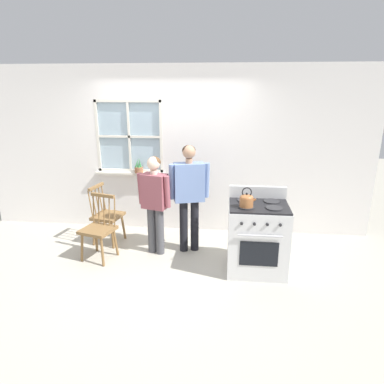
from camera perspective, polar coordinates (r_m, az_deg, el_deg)
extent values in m
plane|color=#B2AD9E|center=(4.78, -5.56, -12.46)|extent=(16.00, 16.00, 0.00)
cube|color=white|center=(6.37, -23.56, 6.66)|extent=(1.93, 0.06, 2.70)
cube|color=white|center=(5.59, 12.46, 6.40)|extent=(3.37, 0.06, 2.70)
cube|color=white|center=(5.99, -9.83, -1.17)|extent=(1.10, 0.06, 0.99)
cube|color=white|center=(5.69, -10.86, 17.62)|extent=(1.10, 0.06, 0.54)
cube|color=silver|center=(5.79, -10.28, 3.11)|extent=(1.16, 0.10, 0.03)
cube|color=#9EB7C6|center=(5.76, -10.35, 9.11)|extent=(1.04, 0.01, 1.11)
cube|color=silver|center=(5.73, -10.43, 9.07)|extent=(0.04, 0.02, 1.17)
cube|color=silver|center=(5.73, -10.43, 9.07)|extent=(1.10, 0.02, 0.04)
cube|color=silver|center=(5.90, -15.44, 8.97)|extent=(0.04, 0.03, 1.17)
cube|color=silver|center=(5.60, -5.16, 9.11)|extent=(0.04, 0.03, 1.17)
cube|color=silver|center=(5.68, -10.75, 14.70)|extent=(1.10, 0.03, 0.04)
cube|color=silver|center=(5.83, -10.14, 3.59)|extent=(1.10, 0.03, 0.04)
cube|color=olive|center=(4.99, -15.42, -6.12)|extent=(0.51, 0.50, 0.04)
cylinder|color=olive|center=(5.07, -17.86, -8.80)|extent=(0.08, 0.06, 0.42)
cylinder|color=olive|center=(4.88, -14.72, -9.60)|extent=(0.06, 0.08, 0.42)
cylinder|color=olive|center=(5.30, -15.67, -7.47)|extent=(0.06, 0.08, 0.42)
cylinder|color=olive|center=(5.11, -12.60, -8.17)|extent=(0.08, 0.06, 0.42)
cylinder|color=olive|center=(5.14, -16.09, -2.83)|extent=(0.03, 0.07, 0.44)
cylinder|color=olive|center=(5.09, -15.29, -2.97)|extent=(0.03, 0.07, 0.44)
cylinder|color=olive|center=(5.04, -14.47, -3.11)|extent=(0.03, 0.07, 0.44)
cylinder|color=olive|center=(4.99, -13.63, -3.26)|extent=(0.03, 0.07, 0.44)
cylinder|color=olive|center=(4.94, -12.77, -3.41)|extent=(0.03, 0.07, 0.44)
cube|color=olive|center=(4.96, -14.67, -0.55)|extent=(0.38, 0.14, 0.04)
cube|color=olive|center=(5.47, -13.83, -3.90)|extent=(0.48, 0.49, 0.04)
cylinder|color=olive|center=(5.35, -13.11, -7.03)|extent=(0.06, 0.08, 0.42)
cylinder|color=olive|center=(5.61, -11.37, -5.70)|extent=(0.08, 0.07, 0.42)
cylinder|color=olive|center=(5.51, -16.00, -6.52)|extent=(0.08, 0.07, 0.42)
cylinder|color=olive|center=(5.77, -14.17, -5.27)|extent=(0.06, 0.08, 0.42)
cylinder|color=olive|center=(5.34, -16.55, -2.11)|extent=(0.07, 0.03, 0.44)
cylinder|color=olive|center=(5.41, -16.02, -1.81)|extent=(0.07, 0.03, 0.44)
cylinder|color=olive|center=(5.49, -15.52, -1.52)|extent=(0.07, 0.03, 0.44)
cylinder|color=olive|center=(5.56, -15.02, -1.24)|extent=(0.07, 0.03, 0.44)
cylinder|color=olive|center=(5.63, -14.54, -0.96)|extent=(0.07, 0.03, 0.44)
cube|color=olive|center=(5.42, -15.71, 0.85)|extent=(0.12, 0.38, 0.04)
cylinder|color=#4C4C51|center=(5.07, -6.71, -6.26)|extent=(0.12, 0.12, 0.70)
cylinder|color=#4C4C51|center=(5.01, -5.38, -6.50)|extent=(0.12, 0.12, 0.70)
cube|color=#934C56|center=(4.83, -6.27, 0.14)|extent=(0.39, 0.30, 0.49)
cylinder|color=#934C56|center=(4.91, -8.54, 0.57)|extent=(0.10, 0.12, 0.46)
cylinder|color=#934C56|center=(4.72, -4.15, 0.02)|extent=(0.10, 0.12, 0.46)
cylinder|color=beige|center=(4.76, -6.38, 3.33)|extent=(0.10, 0.10, 0.06)
sphere|color=beige|center=(4.73, -6.43, 4.77)|extent=(0.18, 0.18, 0.18)
ellipsoid|color=brown|center=(4.74, -6.35, 5.00)|extent=(0.19, 0.19, 0.15)
cylinder|color=black|center=(5.06, -1.39, -5.70)|extent=(0.12, 0.12, 0.78)
cylinder|color=black|center=(5.08, 0.44, -5.58)|extent=(0.12, 0.12, 0.78)
cube|color=#6B84B7|center=(4.85, -0.49, 1.65)|extent=(0.47, 0.32, 0.55)
cylinder|color=#6B84B7|center=(4.79, -3.42, 1.69)|extent=(0.10, 0.13, 0.51)
cylinder|color=#6B84B7|center=(4.87, 2.46, 1.97)|extent=(0.10, 0.13, 0.51)
cylinder|color=tan|center=(4.78, -0.50, 5.22)|extent=(0.10, 0.10, 0.07)
sphere|color=tan|center=(4.75, -0.50, 6.70)|extent=(0.18, 0.18, 0.18)
ellipsoid|color=#332319|center=(4.76, -0.53, 6.93)|extent=(0.19, 0.19, 0.15)
cube|color=silver|center=(4.60, 10.79, -7.66)|extent=(0.76, 0.64, 0.90)
cube|color=black|center=(4.43, 11.12, -2.23)|extent=(0.74, 0.61, 0.02)
cylinder|color=#2D2D30|center=(4.29, 9.01, -2.51)|extent=(0.20, 0.20, 0.02)
cylinder|color=#2D2D30|center=(4.32, 13.52, -2.63)|extent=(0.20, 0.20, 0.02)
cylinder|color=#2D2D30|center=(4.53, 8.86, -1.42)|extent=(0.20, 0.20, 0.02)
cylinder|color=#2D2D30|center=(4.56, 13.13, -1.54)|extent=(0.20, 0.20, 0.02)
cube|color=silver|center=(4.67, 10.90, 0.01)|extent=(0.76, 0.06, 0.16)
cube|color=black|center=(4.33, 11.08, -10.11)|extent=(0.47, 0.01, 0.32)
cylinder|color=silver|center=(4.21, 11.30, -7.18)|extent=(0.53, 0.02, 0.02)
cylinder|color=#232326|center=(4.14, 8.26, -5.23)|extent=(0.04, 0.02, 0.04)
cylinder|color=#232326|center=(4.15, 10.36, -5.28)|extent=(0.04, 0.02, 0.04)
cylinder|color=#232326|center=(4.17, 12.44, -5.32)|extent=(0.04, 0.02, 0.04)
cylinder|color=#232326|center=(4.19, 14.50, -5.36)|extent=(0.04, 0.02, 0.04)
cylinder|color=#A86638|center=(4.27, 9.05, -1.63)|extent=(0.17, 0.17, 0.12)
ellipsoid|color=#A86638|center=(4.25, 9.09, -0.87)|extent=(0.16, 0.16, 0.07)
sphere|color=black|center=(4.23, 9.12, -0.29)|extent=(0.03, 0.03, 0.03)
cylinder|color=#A86638|center=(4.27, 10.14, -1.44)|extent=(0.08, 0.03, 0.07)
torus|color=black|center=(4.23, 9.13, -0.03)|extent=(0.12, 0.01, 0.12)
cylinder|color=#935B3D|center=(5.72, -8.85, 3.65)|extent=(0.14, 0.14, 0.09)
cylinder|color=#33261C|center=(5.71, -8.86, 4.01)|extent=(0.13, 0.13, 0.01)
cone|color=#388447|center=(5.70, -8.69, 4.86)|extent=(0.06, 0.04, 0.16)
cone|color=#388447|center=(5.72, -8.91, 4.47)|extent=(0.04, 0.05, 0.08)
cone|color=#388447|center=(5.69, -9.11, 4.85)|extent=(0.08, 0.05, 0.16)
cone|color=#388447|center=(5.68, -8.85, 4.37)|extent=(0.04, 0.04, 0.07)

